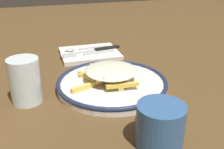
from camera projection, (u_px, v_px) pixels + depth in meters
ground_plane at (112, 87)px, 0.69m from camera, size 2.60×2.60×0.00m
plate at (112, 83)px, 0.68m from camera, size 0.29×0.29×0.02m
fries_heap at (109, 72)px, 0.68m from camera, size 0.19×0.20×0.04m
napkin at (91, 53)px, 0.91m from camera, size 0.16×0.20×0.01m
fork at (89, 54)px, 0.88m from camera, size 0.03×0.18×0.00m
knife at (96, 50)px, 0.91m from camera, size 0.04×0.21×0.01m
spoon at (79, 49)px, 0.92m from camera, size 0.03×0.15×0.01m
water_glass at (25, 81)px, 0.60m from camera, size 0.07×0.07×0.11m
coffee_mug at (160, 125)px, 0.47m from camera, size 0.11×0.09×0.08m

